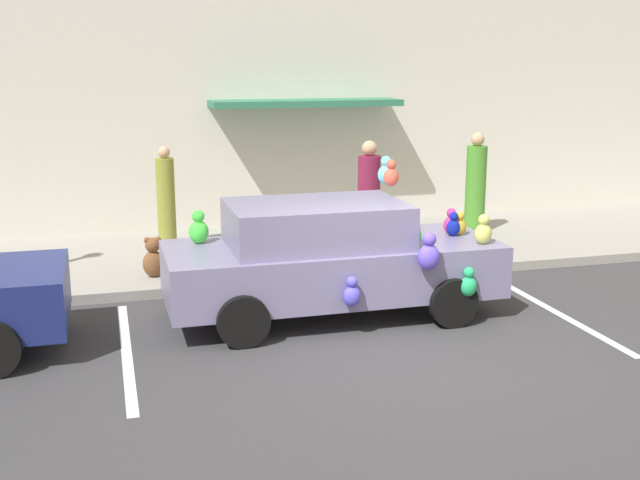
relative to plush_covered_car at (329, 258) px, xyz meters
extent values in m
plane|color=#38383A|center=(0.36, -1.66, -0.80)|extent=(60.00, 60.00, 0.00)
cube|color=gray|center=(0.36, 3.34, -0.72)|extent=(24.00, 4.00, 0.15)
cube|color=beige|center=(0.36, 5.49, 2.40)|extent=(24.00, 0.30, 6.40)
cube|color=#2D7253|center=(0.95, 4.94, 1.75)|extent=(3.60, 1.10, 0.12)
cube|color=silver|center=(3.01, -0.66, -0.79)|extent=(0.12, 3.60, 0.01)
cube|color=silver|center=(-2.68, -0.66, -0.79)|extent=(0.12, 3.60, 0.01)
cube|color=slate|center=(0.04, 0.01, -0.15)|extent=(4.38, 1.70, 0.68)
cube|color=slate|center=(-0.18, 0.01, 0.47)|extent=(2.28, 1.49, 0.56)
cylinder|color=black|center=(1.40, 0.85, -0.48)|extent=(0.64, 0.22, 0.64)
cylinder|color=black|center=(1.40, -0.84, -0.48)|extent=(0.64, 0.22, 0.64)
cylinder|color=black|center=(-1.32, 0.85, -0.48)|extent=(0.64, 0.22, 0.64)
cylinder|color=black|center=(-1.32, -0.84, -0.48)|extent=(0.64, 0.22, 0.64)
ellipsoid|color=#D3D860|center=(1.94, -0.54, 0.32)|extent=(0.23, 0.19, 0.27)
sphere|color=#D3D860|center=(1.94, -0.54, 0.51)|extent=(0.15, 0.15, 0.15)
ellipsoid|color=#25B969|center=(1.56, -0.93, -0.25)|extent=(0.22, 0.18, 0.26)
sphere|color=#25B969|center=(1.56, -0.93, -0.07)|extent=(0.14, 0.14, 0.14)
ellipsoid|color=#DE533D|center=(0.89, 0.11, 1.02)|extent=(0.21, 0.17, 0.25)
sphere|color=#DE533D|center=(0.89, 0.11, 1.19)|extent=(0.13, 0.13, 0.13)
ellipsoid|color=#584FE0|center=(0.01, -0.93, -0.25)|extent=(0.22, 0.18, 0.26)
sphere|color=#584FE0|center=(0.01, -0.93, -0.07)|extent=(0.14, 0.14, 0.14)
ellipsoid|color=#101E96|center=(1.77, 0.00, 0.30)|extent=(0.20, 0.16, 0.23)
sphere|color=#101E96|center=(1.77, 0.00, 0.46)|extent=(0.12, 0.12, 0.12)
ellipsoid|color=#E72D7D|center=(1.80, 0.14, 0.31)|extent=(0.21, 0.17, 0.25)
sphere|color=#E72D7D|center=(1.80, 0.14, 0.48)|extent=(0.13, 0.13, 0.13)
ellipsoid|color=#644DE5|center=(1.00, -0.96, 0.18)|extent=(0.28, 0.23, 0.33)
sphere|color=#644DE5|center=(1.00, -0.96, 0.40)|extent=(0.18, 0.18, 0.18)
ellipsoid|color=#AE1D6E|center=(-0.75, 0.09, 0.30)|extent=(0.20, 0.16, 0.23)
sphere|color=#AE1D6E|center=(-0.75, 0.09, 0.46)|extent=(0.13, 0.13, 0.13)
ellipsoid|color=green|center=(1.03, -0.36, 0.32)|extent=(0.22, 0.18, 0.26)
sphere|color=green|center=(1.03, -0.36, 0.50)|extent=(0.14, 0.14, 0.14)
ellipsoid|color=gold|center=(1.88, 0.03, 0.30)|extent=(0.19, 0.15, 0.22)
sphere|color=gold|center=(1.88, 0.03, 0.45)|extent=(0.12, 0.12, 0.12)
ellipsoid|color=#44E83E|center=(-1.65, 0.49, 0.34)|extent=(0.26, 0.21, 0.31)
sphere|color=#44E83E|center=(-1.65, 0.49, 0.55)|extent=(0.17, 0.17, 0.17)
ellipsoid|color=#6AD4EC|center=(0.94, 0.46, 1.00)|extent=(0.23, 0.19, 0.27)
sphere|color=#6AD4EC|center=(0.94, 0.46, 1.19)|extent=(0.15, 0.15, 0.15)
ellipsoid|color=#332C8E|center=(1.14, -0.10, 0.28)|extent=(0.15, 0.13, 0.18)
sphere|color=#332C8E|center=(1.14, -0.10, 0.40)|extent=(0.10, 0.10, 0.10)
cylinder|color=black|center=(-4.09, 0.67, -0.48)|extent=(0.64, 0.22, 0.64)
ellipsoid|color=brown|center=(-2.17, 2.03, -0.45)|extent=(0.32, 0.27, 0.40)
sphere|color=brown|center=(-2.17, 2.03, -0.16)|extent=(0.23, 0.23, 0.23)
sphere|color=brown|center=(-2.25, 2.03, -0.08)|extent=(0.09, 0.09, 0.09)
sphere|color=brown|center=(-2.08, 2.03, -0.08)|extent=(0.09, 0.09, 0.09)
cylinder|color=#478E2C|center=(3.89, 3.55, 0.17)|extent=(0.38, 0.38, 1.64)
sphere|color=tan|center=(3.89, 3.55, 1.11)|extent=(0.25, 0.25, 0.25)
cylinder|color=olive|center=(-1.81, 3.76, 0.14)|extent=(0.31, 0.31, 1.58)
sphere|color=tan|center=(-1.81, 3.76, 1.03)|extent=(0.20, 0.20, 0.20)
cylinder|color=maroon|center=(1.42, 2.53, 0.18)|extent=(0.37, 0.37, 1.65)
sphere|color=tan|center=(1.42, 2.53, 1.13)|extent=(0.25, 0.25, 0.25)
camera|label=1|loc=(-2.81, -9.59, 2.55)|focal=43.87mm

